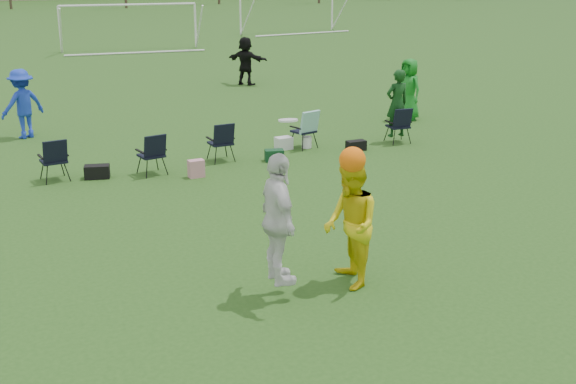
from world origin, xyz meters
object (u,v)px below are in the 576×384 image
goal_mid (129,14)px  fielder_blue (22,104)px  fielder_black (246,61)px  goal_right (288,3)px  fielder_green_far (409,89)px  center_contest (321,221)px

goal_mid → fielder_blue: bearing=-105.5°
fielder_black → goal_right: 22.10m
goal_right → fielder_black: bearing=-125.6°
fielder_black → goal_mid: (-1.77, 13.56, 0.99)m
fielder_green_far → goal_right: (7.93, 27.71, 0.99)m
fielder_green_far → center_contest: 12.49m
center_contest → goal_mid: center_contest is taller
fielder_black → goal_mid: bearing=-30.5°
fielder_blue → center_contest: size_ratio=0.72×
fielder_green_far → goal_right: size_ratio=0.26×
fielder_green_far → goal_mid: (-4.07, 21.71, 0.99)m
fielder_green_far → fielder_black: 8.47m
fielder_blue → goal_right: 31.81m
goal_mid → center_contest: bearing=-92.6°
fielder_blue → fielder_green_far: 11.20m
fielder_black → goal_mid: 13.71m
center_contest → fielder_black: bearing=73.2°
fielder_black → fielder_green_far: bearing=157.9°
goal_right → goal_mid: bearing=-161.4°
fielder_green_far → fielder_blue: bearing=-116.7°
fielder_green_far → goal_mid: size_ratio=0.25×
fielder_green_far → goal_right: goal_right is taller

